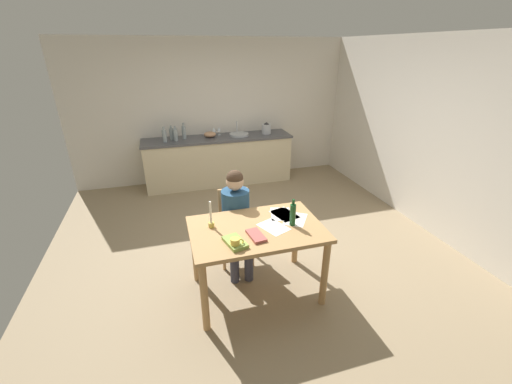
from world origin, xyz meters
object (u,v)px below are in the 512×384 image
object	(u,v)px
bottle_sauce	(184,132)
bottle_oil	(164,136)
wine_bottle_on_table	(293,214)
bottle_vinegar	(172,134)
book_cookery	(235,242)
sink_unit	(239,134)
wine_glass_near_sink	(219,129)
chair_at_table	(235,222)
candlestick	(211,220)
dining_table	(257,238)
bottle_wine_red	(176,135)
mixing_bowl	(210,134)
coffee_mug	(236,243)
person_seated	(237,215)
wine_glass_by_kettle	(214,130)
book_magazine	(256,236)
stovetop_kettle	(266,128)

from	to	relation	value
bottle_sauce	bottle_oil	bearing A→B (deg)	-160.09
wine_bottle_on_table	bottle_vinegar	bearing A→B (deg)	107.10
book_cookery	sink_unit	bearing A→B (deg)	61.63
sink_unit	wine_glass_near_sink	distance (m)	0.39
chair_at_table	candlestick	world-z (taller)	candlestick
dining_table	bottle_vinegar	size ratio (longest dim) A/B	5.01
bottle_vinegar	sink_unit	bearing A→B (deg)	-1.10
bottle_wine_red	mixing_bowl	xyz separation A→B (m)	(0.62, 0.10, -0.06)
coffee_mug	bottle_oil	xyz separation A→B (m)	(-0.49, 3.36, 0.17)
sink_unit	bottle_vinegar	xyz separation A→B (m)	(-1.23, 0.02, 0.09)
bottle_vinegar	mixing_bowl	distance (m)	0.69
sink_unit	mixing_bowl	size ratio (longest dim) A/B	1.62
coffee_mug	candlestick	bearing A→B (deg)	109.77
person_seated	wine_bottle_on_table	size ratio (longest dim) A/B	4.28
person_seated	wine_glass_by_kettle	bearing A→B (deg)	85.40
person_seated	wine_glass_by_kettle	size ratio (longest dim) A/B	7.76
bottle_vinegar	wine_glass_near_sink	distance (m)	0.88
wine_glass_by_kettle	wine_glass_near_sink	bearing A→B (deg)	0.00
coffee_mug	wine_bottle_on_table	world-z (taller)	wine_bottle_on_table
dining_table	wine_glass_by_kettle	world-z (taller)	wine_glass_by_kettle
chair_at_table	bottle_vinegar	distance (m)	2.63
mixing_bowl	book_magazine	bearing A→B (deg)	-91.72
book_cookery	mixing_bowl	xyz separation A→B (m)	(0.32, 3.43, 0.14)
wine_bottle_on_table	bottle_sauce	size ratio (longest dim) A/B	0.97
bottle_vinegar	dining_table	bearing A→B (deg)	-78.74
sink_unit	bottle_sauce	size ratio (longest dim) A/B	1.24
person_seated	candlestick	size ratio (longest dim) A/B	4.25
bottle_vinegar	bottle_wine_red	size ratio (longest dim) A/B	0.99
sink_unit	chair_at_table	bearing A→B (deg)	-104.87
dining_table	bottle_wine_red	world-z (taller)	bottle_wine_red
sink_unit	mixing_bowl	world-z (taller)	sink_unit
candlestick	book_cookery	distance (m)	0.39
coffee_mug	wine_glass_by_kettle	bearing A→B (deg)	83.36
chair_at_table	wine_glass_near_sink	distance (m)	2.71
book_magazine	wine_glass_by_kettle	size ratio (longest dim) A/B	1.59
coffee_mug	mixing_bowl	world-z (taller)	mixing_bowl
candlestick	bottle_sauce	xyz separation A→B (m)	(0.01, 3.07, 0.15)
wine_bottle_on_table	bottle_oil	xyz separation A→B (m)	(-1.12, 3.13, 0.10)
sink_unit	stovetop_kettle	distance (m)	0.55
wine_bottle_on_table	bottle_oil	bearing A→B (deg)	109.76
candlestick	book_cookery	bearing A→B (deg)	-66.15
candlestick	sink_unit	bearing A→B (deg)	71.45
book_magazine	dining_table	bearing A→B (deg)	64.36
coffee_mug	person_seated	bearing A→B (deg)	76.40
book_magazine	person_seated	bearing A→B (deg)	85.01
bottle_oil	bottle_sauce	xyz separation A→B (m)	(0.35, 0.13, 0.01)
wine_glass_by_kettle	wine_bottle_on_table	bearing A→B (deg)	-86.26
chair_at_table	wine_glass_near_sink	xyz separation A→B (m)	(0.31, 2.64, 0.51)
bottle_sauce	chair_at_table	bearing A→B (deg)	-82.30
chair_at_table	bottle_vinegar	xyz separation A→B (m)	(-0.56, 2.52, 0.51)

